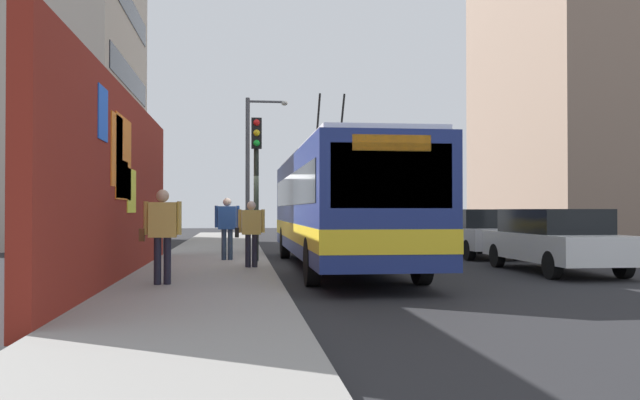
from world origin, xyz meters
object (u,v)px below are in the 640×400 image
(parked_car_silver, at_px, (475,232))
(parked_car_black, at_px, (425,227))
(pedestrian_midblock, at_px, (227,223))
(parked_car_white, at_px, (554,239))
(pedestrian_near_wall, at_px, (162,228))
(pedestrian_at_curb, at_px, (251,229))
(traffic_light, at_px, (256,164))
(street_lamp, at_px, (253,159))
(city_bus, at_px, (339,204))

(parked_car_silver, relative_size, parked_car_black, 0.99)
(parked_car_silver, xyz_separation_m, pedestrian_midblock, (-2.50, 8.15, 0.35))
(parked_car_white, height_order, pedestrian_near_wall, pedestrian_near_wall)
(parked_car_white, xyz_separation_m, pedestrian_at_curb, (0.65, 7.53, 0.26))
(pedestrian_midblock, distance_m, traffic_light, 1.92)
(parked_car_white, bearing_deg, parked_car_silver, 0.00)
(parked_car_white, height_order, pedestrian_midblock, pedestrian_midblock)
(parked_car_white, height_order, pedestrian_at_curb, pedestrian_at_curb)
(parked_car_silver, height_order, street_lamp, street_lamp)
(parked_car_silver, distance_m, pedestrian_near_wall, 12.73)
(parked_car_black, xyz_separation_m, traffic_light, (-9.19, 7.35, 1.99))
(parked_car_white, bearing_deg, pedestrian_midblock, 68.72)
(city_bus, xyz_separation_m, street_lamp, (10.99, 2.04, 1.99))
(parked_car_silver, bearing_deg, pedestrian_near_wall, 133.21)
(parked_car_silver, bearing_deg, parked_car_white, -180.00)
(pedestrian_midblock, bearing_deg, pedestrian_near_wall, 169.78)
(parked_car_silver, xyz_separation_m, traffic_light, (-3.11, 7.35, 1.99))
(pedestrian_near_wall, height_order, street_lamp, street_lamp)
(city_bus, relative_size, pedestrian_at_curb, 7.76)
(city_bus, height_order, parked_car_black, city_bus)
(parked_car_white, bearing_deg, street_lamp, 29.78)
(pedestrian_near_wall, bearing_deg, pedestrian_midblock, -10.22)
(parked_car_silver, bearing_deg, city_bus, 127.66)
(pedestrian_at_curb, distance_m, street_lamp, 12.29)
(parked_car_silver, bearing_deg, street_lamp, 46.07)
(parked_car_silver, xyz_separation_m, street_lamp, (6.97, 7.24, 2.88))
(parked_car_silver, bearing_deg, parked_car_black, 0.00)
(parked_car_black, height_order, pedestrian_midblock, pedestrian_midblock)
(city_bus, bearing_deg, parked_car_black, -27.26)
(parked_car_white, relative_size, pedestrian_near_wall, 2.75)
(parked_car_white, xyz_separation_m, parked_car_black, (11.75, 0.00, -0.00))
(pedestrian_midblock, bearing_deg, parked_car_black, -43.55)
(parked_car_black, height_order, pedestrian_near_wall, pedestrian_near_wall)
(parked_car_white, relative_size, pedestrian_at_curb, 3.03)
(parked_car_silver, height_order, pedestrian_midblock, pedestrian_midblock)
(city_bus, height_order, parked_car_white, city_bus)
(city_bus, xyz_separation_m, parked_car_black, (10.09, -5.20, -0.89))
(pedestrian_midblock, bearing_deg, traffic_light, -127.41)
(city_bus, bearing_deg, parked_car_white, -107.72)
(parked_car_white, relative_size, pedestrian_midblock, 2.82)
(pedestrian_at_curb, distance_m, traffic_light, 2.58)
(pedestrian_midblock, bearing_deg, parked_car_silver, -72.96)
(pedestrian_midblock, height_order, pedestrian_near_wall, pedestrian_near_wall)
(parked_car_white, xyz_separation_m, pedestrian_near_wall, (-3.04, 9.27, 0.38))
(parked_car_black, distance_m, pedestrian_midblock, 11.84)
(city_bus, xyz_separation_m, pedestrian_midblock, (1.52, 2.95, -0.54))
(city_bus, bearing_deg, parked_car_silver, -52.34)
(parked_car_silver, xyz_separation_m, parked_car_black, (6.08, 0.00, 0.00))
(pedestrian_near_wall, bearing_deg, street_lamp, -7.39)
(city_bus, relative_size, pedestrian_near_wall, 7.03)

